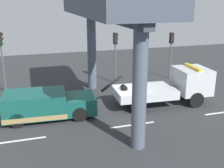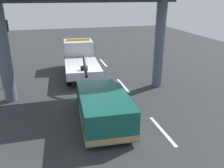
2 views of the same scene
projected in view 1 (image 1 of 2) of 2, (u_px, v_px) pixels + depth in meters
ground_plane at (119, 110)px, 17.48m from camera, size 60.00×40.00×0.10m
lane_stripe_west at (19, 141)px, 13.55m from camera, size 2.60×0.16×0.01m
lane_stripe_mid at (132, 125)px, 15.23m from camera, size 2.60×0.16×0.01m
lane_stripe_east at (223, 112)px, 16.92m from camera, size 2.60×0.16×0.01m
tow_truck_white at (172, 86)px, 18.10m from camera, size 7.31×2.72×2.46m
towed_van_green at (45, 105)px, 15.97m from camera, size 5.31×2.47×1.58m
overpass_structure at (109, 15)px, 15.56m from camera, size 3.60×11.36×6.69m
traffic_light_near at (1, 49)px, 19.48m from camera, size 0.39×0.32×4.47m
traffic_light_far at (115, 47)px, 21.93m from camera, size 0.39×0.32×4.12m
traffic_light_mid at (171, 45)px, 23.37m from camera, size 0.39×0.32×3.96m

